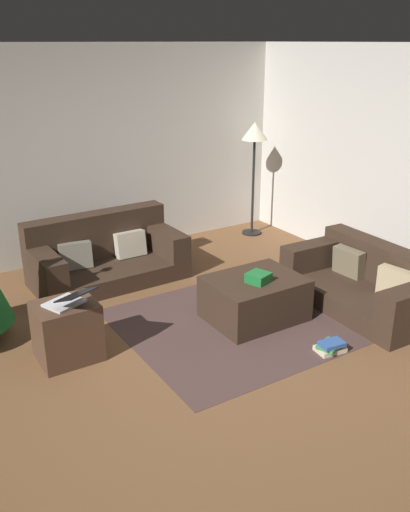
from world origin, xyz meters
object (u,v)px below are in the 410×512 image
(gift_box, at_px, (258,278))
(book_stack, at_px, (330,347))
(couch_right, at_px, (367,283))
(tv_remote, at_px, (251,279))
(couch_left, at_px, (104,256))
(side_table, at_px, (67,331))
(laptop, at_px, (69,300))
(ottoman, at_px, (255,298))
(corner_lamp, at_px, (255,140))

(gift_box, distance_m, book_stack, 0.94)
(couch_right, xyz_separation_m, tv_remote, (-1.25, 0.38, 0.20))
(couch_left, distance_m, side_table, 1.76)
(couch_left, relative_size, side_table, 3.29)
(side_table, bearing_deg, couch_left, 57.03)
(tv_remote, distance_m, side_table, 1.80)
(couch_left, height_order, tv_remote, couch_left)
(side_table, xyz_separation_m, laptop, (0.02, -0.06, 0.32))
(tv_remote, bearing_deg, gift_box, -49.50)
(tv_remote, height_order, laptop, laptop)
(tv_remote, relative_size, laptop, 0.33)
(ottoman, height_order, gift_box, gift_box)
(side_table, bearing_deg, book_stack, -29.87)
(tv_remote, height_order, corner_lamp, corner_lamp)
(ottoman, height_order, book_stack, ottoman)
(ottoman, relative_size, gift_box, 4.64)
(side_table, relative_size, book_stack, 1.92)
(laptop, relative_size, corner_lamp, 0.31)
(ottoman, distance_m, book_stack, 0.93)
(corner_lamp, bearing_deg, laptop, -150.24)
(ottoman, distance_m, tv_remote, 0.24)
(couch_right, xyz_separation_m, book_stack, (-1.00, -0.51, -0.19))
(side_table, xyz_separation_m, book_stack, (2.02, -1.16, -0.21))
(tv_remote, xyz_separation_m, corner_lamp, (1.61, 2.13, 0.91))
(gift_box, bearing_deg, couch_left, 114.83)
(couch_right, bearing_deg, ottoman, 73.86)
(book_stack, height_order, corner_lamp, corner_lamp)
(gift_box, bearing_deg, book_stack, -75.33)
(laptop, bearing_deg, tv_remote, -6.74)
(ottoman, xyz_separation_m, tv_remote, (-0.06, -0.00, 0.23))
(couch_right, relative_size, tv_remote, 10.38)
(couch_left, relative_size, tv_remote, 10.83)
(couch_left, relative_size, laptop, 3.56)
(couch_right, xyz_separation_m, gift_box, (-1.22, 0.30, 0.23))
(couch_left, xyz_separation_m, laptop, (-0.94, -1.54, 0.30))
(ottoman, bearing_deg, couch_left, 116.62)
(ottoman, xyz_separation_m, laptop, (-1.81, 0.21, 0.37))
(couch_left, height_order, laptop, couch_left)
(couch_left, height_order, corner_lamp, corner_lamp)
(couch_left, distance_m, corner_lamp, 2.68)
(couch_left, bearing_deg, gift_box, 113.52)
(side_table, height_order, laptop, laptop)
(couch_right, relative_size, book_stack, 6.05)
(book_stack, bearing_deg, couch_right, 27.10)
(ottoman, distance_m, gift_box, 0.28)
(ottoman, relative_size, tv_remote, 5.73)
(gift_box, bearing_deg, laptop, 170.75)
(tv_remote, xyz_separation_m, side_table, (-1.78, 0.26, -0.18))
(ottoman, xyz_separation_m, book_stack, (0.18, -0.90, -0.16))
(couch_left, bearing_deg, side_table, 55.72)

